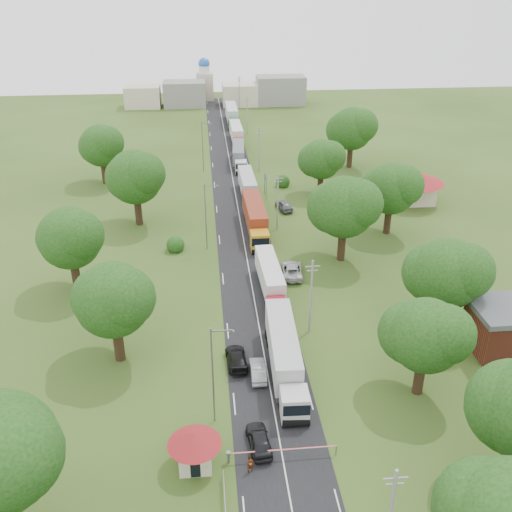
{
  "coord_description": "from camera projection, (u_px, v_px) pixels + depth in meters",
  "views": [
    {
      "loc": [
        -5.52,
        -59.19,
        36.61
      ],
      "look_at": [
        0.78,
        6.3,
        3.0
      ],
      "focal_mm": 40.0,
      "sensor_mm": 36.0,
      "label": 1
    }
  ],
  "objects": [
    {
      "name": "ground",
      "position": [
        255.0,
        301.0,
        69.59
      ],
      "size": [
        260.0,
        260.0,
        0.0
      ],
      "primitive_type": "plane",
      "color": "#2C4617",
      "rests_on": "ground"
    },
    {
      "name": "road",
      "position": [
        242.0,
        233.0,
        87.32
      ],
      "size": [
        8.0,
        200.0,
        0.04
      ],
      "primitive_type": "cube",
      "color": "black",
      "rests_on": "ground"
    },
    {
      "name": "boom_barrier",
      "position": [
        267.0,
        452.0,
        46.91
      ],
      "size": [
        9.22,
        0.35,
        1.18
      ],
      "color": "slate",
      "rests_on": "ground"
    },
    {
      "name": "guard_booth",
      "position": [
        195.0,
        446.0,
        45.83
      ],
      "size": [
        4.4,
        4.4,
        3.45
      ],
      "color": "beige",
      "rests_on": "ground"
    },
    {
      "name": "info_sign",
      "position": [
        265.0,
        181.0,
        99.7
      ],
      "size": [
        0.12,
        3.1,
        4.1
      ],
      "color": "slate",
      "rests_on": "ground"
    },
    {
      "name": "pole_1",
      "position": [
        311.0,
        296.0,
        61.73
      ],
      "size": [
        1.6,
        0.24,
        9.0
      ],
      "color": "gray",
      "rests_on": "ground"
    },
    {
      "name": "pole_2",
      "position": [
        278.0,
        201.0,
        86.55
      ],
      "size": [
        1.6,
        0.24,
        9.0
      ],
      "color": "gray",
      "rests_on": "ground"
    },
    {
      "name": "pole_3",
      "position": [
        259.0,
        149.0,
        111.37
      ],
      "size": [
        1.6,
        0.24,
        9.0
      ],
      "color": "gray",
      "rests_on": "ground"
    },
    {
      "name": "pole_4",
      "position": [
        247.0,
        115.0,
        136.19
      ],
      "size": [
        1.6,
        0.24,
        9.0
      ],
      "color": "gray",
      "rests_on": "ground"
    },
    {
      "name": "pole_5",
      "position": [
        239.0,
        92.0,
        161.01
      ],
      "size": [
        1.6,
        0.24,
        9.0
      ],
      "color": "gray",
      "rests_on": "ground"
    },
    {
      "name": "lamp_0",
      "position": [
        214.0,
        371.0,
        48.88
      ],
      "size": [
        2.03,
        0.22,
        10.0
      ],
      "color": "slate",
      "rests_on": "ground"
    },
    {
      "name": "lamp_1",
      "position": [
        207.0,
        214.0,
        79.91
      ],
      "size": [
        2.03,
        0.22,
        10.0
      ],
      "color": "slate",
      "rests_on": "ground"
    },
    {
      "name": "lamp_2",
      "position": [
        203.0,
        144.0,
        110.93
      ],
      "size": [
        2.03,
        0.22,
        10.0
      ],
      "color": "slate",
      "rests_on": "ground"
    },
    {
      "name": "tree_2",
      "position": [
        425.0,
        334.0,
        51.95
      ],
      "size": [
        8.0,
        8.0,
        10.1
      ],
      "color": "#382616",
      "rests_on": "ground"
    },
    {
      "name": "tree_3",
      "position": [
        447.0,
        273.0,
        61.06
      ],
      "size": [
        8.8,
        8.8,
        11.07
      ],
      "color": "#382616",
      "rests_on": "ground"
    },
    {
      "name": "tree_4",
      "position": [
        344.0,
        207.0,
        76.14
      ],
      "size": [
        9.6,
        9.6,
        12.05
      ],
      "color": "#382616",
      "rests_on": "ground"
    },
    {
      "name": "tree_5",
      "position": [
        391.0,
        188.0,
        84.27
      ],
      "size": [
        8.8,
        8.8,
        11.07
      ],
      "color": "#382616",
      "rests_on": "ground"
    },
    {
      "name": "tree_6",
      "position": [
        321.0,
        159.0,
        99.02
      ],
      "size": [
        8.0,
        8.0,
        10.1
      ],
      "color": "#382616",
      "rests_on": "ground"
    },
    {
      "name": "tree_7",
      "position": [
        352.0,
        129.0,
        112.54
      ],
      "size": [
        9.6,
        9.6,
        12.05
      ],
      "color": "#382616",
      "rests_on": "ground"
    },
    {
      "name": "tree_10",
      "position": [
        113.0,
        299.0,
        56.3
      ],
      "size": [
        8.8,
        8.8,
        11.07
      ],
      "color": "#382616",
      "rests_on": "ground"
    },
    {
      "name": "tree_11",
      "position": [
        70.0,
        237.0,
        69.0
      ],
      "size": [
        8.8,
        8.8,
        11.07
      ],
      "color": "#382616",
      "rests_on": "ground"
    },
    {
      "name": "tree_12",
      "position": [
        135.0,
        177.0,
        86.97
      ],
      "size": [
        9.6,
        9.6,
        12.05
      ],
      "color": "#382616",
      "rests_on": "ground"
    },
    {
      "name": "tree_13",
      "position": [
        101.0,
        145.0,
        104.29
      ],
      "size": [
        8.8,
        8.8,
        11.07
      ],
      "color": "#382616",
      "rests_on": "ground"
    },
    {
      "name": "house_brick",
      "position": [
        511.0,
        327.0,
        59.97
      ],
      "size": [
        8.6,
        6.6,
        5.2
      ],
      "color": "maroon",
      "rests_on": "ground"
    },
    {
      "name": "house_cream",
      "position": [
        413.0,
        182.0,
        97.09
      ],
      "size": [
        10.08,
        10.08,
        5.8
      ],
      "color": "beige",
      "rests_on": "ground"
    },
    {
      "name": "distant_town",
      "position": [
        222.0,
        93.0,
        165.57
      ],
      "size": [
        52.0,
        8.0,
        8.0
      ],
      "color": "gray",
      "rests_on": "ground"
    },
    {
      "name": "church",
      "position": [
        205.0,
        82.0,
        171.4
      ],
      "size": [
        5.0,
        5.0,
        12.3
      ],
      "color": "beige",
      "rests_on": "ground"
    },
    {
      "name": "truck_0",
      "position": [
        284.0,
        354.0,
        56.47
      ],
      "size": [
        3.06,
        15.35,
        4.25
      ],
      "color": "silver",
      "rests_on": "ground"
    },
    {
      "name": "truck_1",
      "position": [
        270.0,
        280.0,
        70.31
      ],
      "size": [
        2.67,
        13.48,
        3.73
      ],
      "color": "maroon",
      "rests_on": "ground"
    },
    {
      "name": "truck_2",
      "position": [
        255.0,
        218.0,
        86.75
      ],
      "size": [
        2.9,
        15.7,
        4.35
      ],
      "color": "orange",
      "rests_on": "ground"
    },
    {
      "name": "truck_3",
      "position": [
        248.0,
        187.0,
        99.8
      ],
      "size": [
        2.57,
        13.97,
        3.87
      ],
      "color": "#1B59A7",
      "rests_on": "ground"
    },
    {
      "name": "truck_4",
      "position": [
        239.0,
        155.0,
        116.58
      ],
      "size": [
        3.06,
        13.63,
        3.76
      ],
      "color": "silver",
      "rests_on": "ground"
    },
    {
      "name": "truck_5",
      "position": [
        237.0,
        134.0,
        130.83
      ],
      "size": [
        2.57,
        14.1,
        3.91
      ],
      "color": "maroon",
      "rests_on": "ground"
    },
    {
      "name": "truck_6",
      "position": [
        232.0,
        115.0,
        146.85
      ],
      "size": [
        2.69,
        15.47,
        4.29
      ],
      "color": "#296D37",
      "rests_on": "ground"
    },
    {
      "name": "car_lane_front",
      "position": [
        259.0,
        440.0,
        48.26
      ],
      "size": [
        2.19,
        4.58,
        1.51
      ],
      "primitive_type": "imported",
      "rotation": [
        0.0,
        0.0,
        3.23
      ],
      "color": "black",
      "rests_on": "ground"
    },
    {
      "name": "car_lane_mid",
      "position": [
        258.0,
        371.0,
        56.62
      ],
      "size": [
        1.5,
        4.21,
        1.38
      ],
      "primitive_type": "imported",
      "rotation": [
        0.0,
        0.0,
        3.13
      ],
      "color": "gray",
      "rests_on": "ground"
    },
    {
      "name": "car_lane_rear",
      "position": [
        236.0,
        358.0,
        58.37
      ],
      "size": [
        2.32,
        5.05,
        1.43
      ],
      "primitive_type": "imported",
      "rotation": [
        0.0,
        0.0,
        3.21
      ],
      "color": "black",
      "rests_on": "ground"
    },
    {
      "name": "car_verge_near",
      "position": [
        292.0,
        270.0,
        75.09
      ],
      "size": [
        3.29,
        6.08,
        1.62
      ],
      "primitive_type": "imported",
      "rotation": [
        0.0,
        0.0,
        3.03
      ],
      "color": "#B2B2B2",
      "rests_on": "ground"
    },
    {
      "name": "car_verge_far",
      "position": [
        284.0,
        205.0,
        95.31
      ],
      "size": [
        2.82,
        4.99,
        1.6
      ],
      "primitive_type": "imported",
      "rotation": [
        0.0,
        0.0,
        3.35
      ],
      "color": "slate",
      "rests_on": "ground"
    },
    {
      "name": "pedestrian_near",
      "position": [
        250.0,
        465.0,
        45.84
      ],
      "size": [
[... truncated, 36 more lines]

